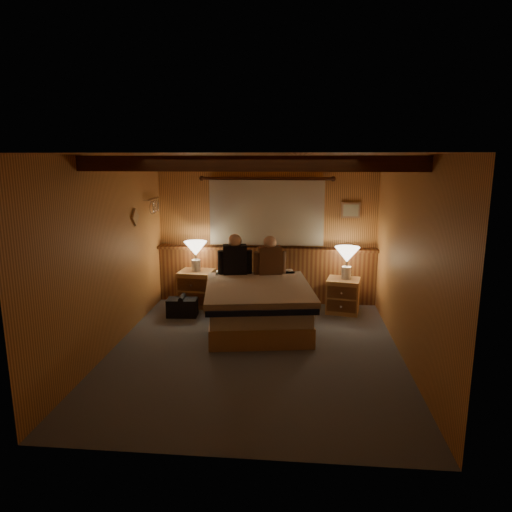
# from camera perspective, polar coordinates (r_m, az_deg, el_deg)

# --- Properties ---
(floor) EXTENTS (4.20, 4.20, 0.00)m
(floor) POSITION_cam_1_polar(r_m,az_deg,el_deg) (5.83, -0.17, -11.77)
(floor) COLOR #545B64
(floor) RESTS_ON ground
(ceiling) EXTENTS (4.20, 4.20, 0.00)m
(ceiling) POSITION_cam_1_polar(r_m,az_deg,el_deg) (5.34, -0.19, 12.51)
(ceiling) COLOR #DA9352
(ceiling) RESTS_ON wall_back
(wall_back) EXTENTS (3.60, 0.00, 3.60)m
(wall_back) POSITION_cam_1_polar(r_m,az_deg,el_deg) (7.52, 1.35, 3.20)
(wall_back) COLOR #DB964E
(wall_back) RESTS_ON floor
(wall_left) EXTENTS (0.00, 4.20, 4.20)m
(wall_left) POSITION_cam_1_polar(r_m,az_deg,el_deg) (5.91, -17.84, 0.17)
(wall_left) COLOR #DB964E
(wall_left) RESTS_ON floor
(wall_right) EXTENTS (0.00, 4.20, 4.20)m
(wall_right) POSITION_cam_1_polar(r_m,az_deg,el_deg) (5.59, 18.52, -0.53)
(wall_right) COLOR #DB964E
(wall_right) RESTS_ON floor
(wall_front) EXTENTS (3.60, 0.00, 3.60)m
(wall_front) POSITION_cam_1_polar(r_m,az_deg,el_deg) (3.45, -3.53, -7.55)
(wall_front) COLOR #DB964E
(wall_front) RESTS_ON floor
(wainscot) EXTENTS (3.60, 0.23, 0.94)m
(wainscot) POSITION_cam_1_polar(r_m,az_deg,el_deg) (7.60, 1.29, -2.20)
(wainscot) COLOR brown
(wainscot) RESTS_ON wall_back
(curtain_window) EXTENTS (2.18, 0.09, 1.11)m
(curtain_window) POSITION_cam_1_polar(r_m,az_deg,el_deg) (7.41, 1.32, 5.57)
(curtain_window) COLOR #462411
(curtain_window) RESTS_ON wall_back
(ceiling_beams) EXTENTS (3.60, 1.65, 0.16)m
(ceiling_beams) POSITION_cam_1_polar(r_m,az_deg,el_deg) (5.49, -0.03, 11.56)
(ceiling_beams) COLOR #462411
(ceiling_beams) RESTS_ON ceiling
(coat_rail) EXTENTS (0.05, 0.55, 0.24)m
(coat_rail) POSITION_cam_1_polar(r_m,az_deg,el_deg) (7.27, -12.66, 6.33)
(coat_rail) COLOR silver
(coat_rail) RESTS_ON wall_left
(framed_print) EXTENTS (0.30, 0.04, 0.25)m
(framed_print) POSITION_cam_1_polar(r_m,az_deg,el_deg) (7.48, 11.77, 5.61)
(framed_print) COLOR tan
(framed_print) RESTS_ON wall_back
(bed) EXTENTS (1.67, 2.02, 0.63)m
(bed) POSITION_cam_1_polar(r_m,az_deg,el_deg) (6.53, 0.23, -6.07)
(bed) COLOR tan
(bed) RESTS_ON floor
(nightstand_left) EXTENTS (0.57, 0.53, 0.58)m
(nightstand_left) POSITION_cam_1_polar(r_m,az_deg,el_deg) (7.53, -7.45, -4.00)
(nightstand_left) COLOR tan
(nightstand_left) RESTS_ON floor
(nightstand_right) EXTENTS (0.56, 0.52, 0.53)m
(nightstand_right) POSITION_cam_1_polar(r_m,az_deg,el_deg) (7.27, 10.81, -4.88)
(nightstand_right) COLOR tan
(nightstand_right) RESTS_ON floor
(lamp_left) EXTENTS (0.37, 0.37, 0.48)m
(lamp_left) POSITION_cam_1_polar(r_m,az_deg,el_deg) (7.39, -7.56, 0.71)
(lamp_left) COLOR silver
(lamp_left) RESTS_ON nightstand_left
(lamp_right) EXTENTS (0.38, 0.38, 0.50)m
(lamp_right) POSITION_cam_1_polar(r_m,az_deg,el_deg) (7.15, 11.31, -0.07)
(lamp_right) COLOR silver
(lamp_right) RESTS_ON nightstand_right
(person_left) EXTENTS (0.52, 0.27, 0.64)m
(person_left) POSITION_cam_1_polar(r_m,az_deg,el_deg) (6.98, -2.65, -0.18)
(person_left) COLOR black
(person_left) RESTS_ON bed
(person_right) EXTENTS (0.50, 0.28, 0.62)m
(person_right) POSITION_cam_1_polar(r_m,az_deg,el_deg) (6.97, 1.74, -0.29)
(person_right) COLOR #4C2F1E
(person_right) RESTS_ON bed
(duffel_bag) EXTENTS (0.47, 0.30, 0.33)m
(duffel_bag) POSITION_cam_1_polar(r_m,az_deg,el_deg) (7.09, -9.19, -6.30)
(duffel_bag) COLOR black
(duffel_bag) RESTS_ON floor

